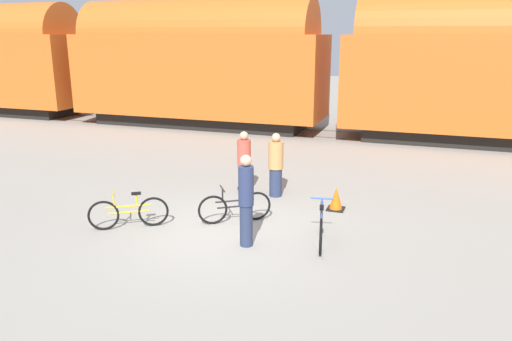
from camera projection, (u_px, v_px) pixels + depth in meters
name	position (u px, v px, depth m)	size (l,w,h in m)	color
ground_plane	(229.00, 234.00, 10.37)	(80.00, 80.00, 0.00)	gray
freight_train	(335.00, 64.00, 19.80)	(47.22, 3.09, 5.44)	black
rail_near	(328.00, 137.00, 19.90)	(59.22, 0.07, 0.01)	#4C4238
rail_far	(335.00, 131.00, 21.20)	(59.22, 0.07, 0.01)	#4C4238
bicycle_blue	(321.00, 226.00, 9.82)	(0.48, 1.68, 0.85)	black
bicycle_black	(235.00, 207.00, 10.92)	(1.38, 0.97, 0.81)	black
bicycle_yellow	(129.00, 213.00, 10.59)	(1.44, 0.95, 0.81)	black
person_in_navy	(246.00, 200.00, 9.55)	(0.30, 0.30, 1.83)	#283351
person_in_tan	(276.00, 165.00, 12.56)	(0.38, 0.38, 1.64)	#283351
person_in_red	(244.00, 162.00, 12.83)	(0.35, 0.35, 1.63)	#283351
traffic_cone	(336.00, 199.00, 11.72)	(0.40, 0.40, 0.55)	black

